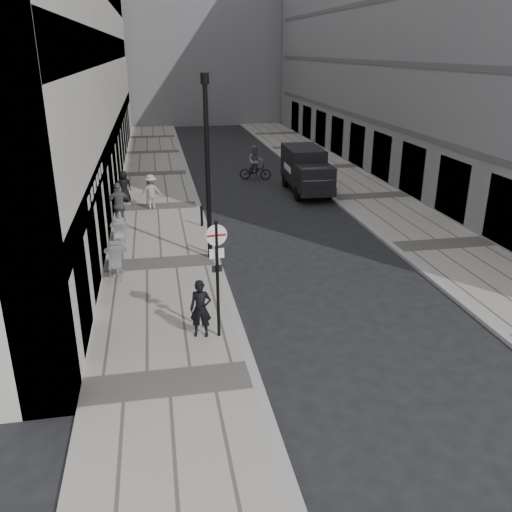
{
  "coord_description": "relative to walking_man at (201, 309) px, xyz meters",
  "views": [
    {
      "loc": [
        -2.0,
        -8.15,
        7.34
      ],
      "look_at": [
        0.87,
        7.09,
        1.4
      ],
      "focal_mm": 38.0,
      "sensor_mm": 36.0,
      "label": 1
    }
  ],
  "objects": [
    {
      "name": "cafe_table_far",
      "position": [
        -2.49,
        8.02,
        -0.34
      ],
      "size": [
        0.7,
        1.57,
        0.9
      ],
      "color": "silver",
      "rests_on": "sidewalk"
    },
    {
      "name": "cafe_table_mid",
      "position": [
        -2.54,
        8.42,
        -0.38
      ],
      "size": [
        0.63,
        1.42,
        0.81
      ],
      "color": "silver",
      "rests_on": "sidewalk"
    },
    {
      "name": "building_right",
      "position": [
        15.06,
        19.74,
        9.09
      ],
      "size": [
        6.0,
        45.0,
        20.0
      ],
      "primitive_type": "cube",
      "color": "slate",
      "rests_on": "ground"
    },
    {
      "name": "cyclist",
      "position": [
        4.94,
        18.6,
        -0.12
      ],
      "size": [
        1.99,
        1.14,
        2.03
      ],
      "rotation": [
        0.0,
        0.0,
        -0.27
      ],
      "color": "black",
      "rests_on": "ground"
    },
    {
      "name": "pedestrian_b",
      "position": [
        -1.21,
        12.86,
        0.03
      ],
      "size": [
        1.08,
        0.62,
        1.66
      ],
      "primitive_type": "imported",
      "rotation": [
        0.0,
        0.0,
        3.15
      ],
      "color": "#A39C96",
      "rests_on": "sidewalk"
    },
    {
      "name": "ground",
      "position": [
        1.06,
        -4.76,
        -0.91
      ],
      "size": [
        120.0,
        120.0,
        0.0
      ],
      "primitive_type": "plane",
      "color": "black",
      "rests_on": "ground"
    },
    {
      "name": "bollard_near",
      "position": [
        0.91,
        9.67,
        -0.37
      ],
      "size": [
        0.11,
        0.11,
        0.84
      ],
      "primitive_type": "cylinder",
      "color": "black",
      "rests_on": "sidewalk"
    },
    {
      "name": "pedestrian_a",
      "position": [
        -2.54,
        10.09,
        0.19
      ],
      "size": [
        1.2,
        0.6,
        1.97
      ],
      "primitive_type": "imported",
      "rotation": [
        0.0,
        0.0,
        3.25
      ],
      "color": "#5C5B60",
      "rests_on": "sidewalk"
    },
    {
      "name": "cafe_table_near",
      "position": [
        -2.45,
        4.93,
        -0.29
      ],
      "size": [
        0.77,
        1.74,
        0.99
      ],
      "color": "#AAABAD",
      "rests_on": "sidewalk"
    },
    {
      "name": "bollard_far",
      "position": [
        0.91,
        6.2,
        -0.3
      ],
      "size": [
        0.13,
        0.13,
        0.99
      ],
      "primitive_type": "cylinder",
      "color": "black",
      "rests_on": "sidewalk"
    },
    {
      "name": "building_far",
      "position": [
        2.56,
        51.24,
        10.09
      ],
      "size": [
        24.0,
        16.0,
        22.0
      ],
      "primitive_type": "cube",
      "color": "slate",
      "rests_on": "ground"
    },
    {
      "name": "pedestrian_c",
      "position": [
        -2.54,
        14.45,
        -0.01
      ],
      "size": [
        0.89,
        0.74,
        1.56
      ],
      "primitive_type": "imported",
      "rotation": [
        0.0,
        0.0,
        3.51
      ],
      "color": "black",
      "rests_on": "sidewalk"
    },
    {
      "name": "sign_post",
      "position": [
        0.46,
        -0.08,
        1.27
      ],
      "size": [
        0.55,
        0.13,
        3.22
      ],
      "rotation": [
        0.0,
        0.0,
        0.13
      ],
      "color": "black",
      "rests_on": "sidewalk"
    },
    {
      "name": "sidewalk",
      "position": [
        -0.94,
        13.24,
        -0.85
      ],
      "size": [
        4.0,
        60.0,
        0.12
      ],
      "primitive_type": "cube",
      "color": "gray",
      "rests_on": "ground"
    },
    {
      "name": "panel_van",
      "position": [
        7.06,
        15.06,
        0.41
      ],
      "size": [
        1.99,
        5.04,
        2.35
      ],
      "rotation": [
        0.0,
        0.0,
        -0.03
      ],
      "color": "black",
      "rests_on": "ground"
    },
    {
      "name": "building_left",
      "position": [
        -4.94,
        19.74,
        8.09
      ],
      "size": [
        4.0,
        45.0,
        18.0
      ],
      "primitive_type": "cube",
      "color": "beige",
      "rests_on": "ground"
    },
    {
      "name": "lamppost",
      "position": [
        0.86,
        5.8,
        2.82
      ],
      "size": [
        0.29,
        0.29,
        6.5
      ],
      "color": "black",
      "rests_on": "sidewalk"
    },
    {
      "name": "walking_man",
      "position": [
        0.0,
        0.0,
        0.0
      ],
      "size": [
        0.65,
        0.49,
        1.59
      ],
      "primitive_type": "imported",
      "rotation": [
        0.0,
        0.0,
        -0.21
      ],
      "color": "black",
      "rests_on": "sidewalk"
    },
    {
      "name": "far_sidewalk",
      "position": [
        10.06,
        13.24,
        -0.85
      ],
      "size": [
        4.0,
        60.0,
        0.12
      ],
      "primitive_type": "cube",
      "color": "gray",
      "rests_on": "ground"
    }
  ]
}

